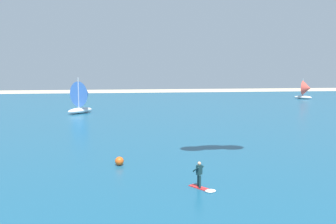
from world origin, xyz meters
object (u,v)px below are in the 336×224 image
sailboat_leading (306,90)px  marker_buoy (119,161)px  kitesurfer (201,179)px  sailboat_mid_left (83,97)px

sailboat_leading → marker_buoy: sailboat_leading is taller
kitesurfer → marker_buoy: (-5.09, 6.10, -0.27)m
kitesurfer → sailboat_mid_left: sailboat_mid_left is taller
sailboat_mid_left → marker_buoy: (5.86, -32.09, -2.20)m
sailboat_mid_left → sailboat_leading: sailboat_mid_left is taller
sailboat_mid_left → sailboat_leading: bearing=22.0°
kitesurfer → sailboat_mid_left: 39.78m
marker_buoy → kitesurfer: bearing=-50.1°
kitesurfer → sailboat_leading: 66.02m
kitesurfer → sailboat_mid_left: size_ratio=0.35×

